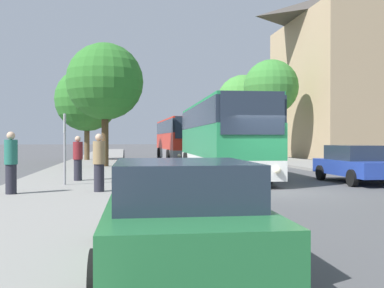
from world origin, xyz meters
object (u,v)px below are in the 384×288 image
(bus_front, at_px, (221,138))
(bus_middle, at_px, (180,139))
(parked_car_right_near, at_px, (357,163))
(parked_car_left_curb, at_px, (181,214))
(tree_right_far, at_px, (244,102))
(pedestrian_walking_back, at_px, (11,162))
(tree_right_mid, at_px, (271,87))
(tree_left_far, at_px, (87,100))
(bus_stop_sign, at_px, (65,140))
(tree_left_near, at_px, (105,82))
(pedestrian_waiting_near, at_px, (99,162))
(pedestrian_waiting_far, at_px, (78,158))

(bus_front, relative_size, bus_middle, 1.02)
(parked_car_right_near, bearing_deg, parked_car_left_curb, 52.70)
(tree_right_far, bearing_deg, bus_front, -107.49)
(pedestrian_walking_back, relative_size, tree_right_mid, 0.21)
(tree_left_far, relative_size, tree_right_far, 0.84)
(bus_front, distance_m, bus_stop_sign, 7.83)
(bus_stop_sign, height_order, tree_left_near, tree_left_near)
(pedestrian_waiting_near, bearing_deg, pedestrian_waiting_far, 94.49)
(bus_front, distance_m, pedestrian_waiting_far, 6.84)
(bus_stop_sign, bearing_deg, parked_car_right_near, 3.40)
(pedestrian_waiting_far, bearing_deg, bus_stop_sign, 0.72)
(tree_left_near, bearing_deg, pedestrian_waiting_near, -88.42)
(bus_middle, distance_m, pedestrian_waiting_near, 21.63)
(bus_front, xyz_separation_m, tree_left_far, (-7.20, 14.71, 2.94))
(parked_car_left_curb, height_order, pedestrian_walking_back, pedestrian_walking_back)
(tree_left_near, xyz_separation_m, tree_right_far, (13.38, 18.95, 0.54))
(bus_middle, relative_size, pedestrian_walking_back, 6.52)
(pedestrian_walking_back, bearing_deg, bus_stop_sign, -68.89)
(tree_right_mid, bearing_deg, tree_left_far, -173.38)
(pedestrian_waiting_near, xyz_separation_m, tree_right_mid, (13.09, 23.18, 5.11))
(bus_front, bearing_deg, tree_right_far, 74.26)
(pedestrian_waiting_near, height_order, tree_right_mid, tree_right_mid)
(pedestrian_waiting_near, bearing_deg, bus_front, 42.39)
(pedestrian_walking_back, bearing_deg, tree_left_near, -52.26)
(bus_front, xyz_separation_m, tree_right_mid, (7.95, 16.47, 4.35))
(pedestrian_waiting_far, relative_size, tree_left_near, 0.24)
(bus_middle, distance_m, tree_left_far, 7.70)
(pedestrian_waiting_far, bearing_deg, pedestrian_waiting_near, 25.59)
(pedestrian_walking_back, bearing_deg, parked_car_left_curb, 163.58)
(bus_front, relative_size, tree_right_far, 1.42)
(parked_car_right_near, relative_size, tree_right_far, 0.52)
(pedestrian_walking_back, height_order, tree_left_near, tree_left_near)
(pedestrian_waiting_far, bearing_deg, bus_middle, 171.77)
(pedestrian_waiting_far, bearing_deg, pedestrian_walking_back, -9.03)
(tree_left_far, bearing_deg, pedestrian_waiting_far, -86.49)
(bus_stop_sign, bearing_deg, tree_right_far, 64.20)
(tree_right_mid, bearing_deg, pedestrian_waiting_far, -125.92)
(bus_middle, distance_m, parked_car_right_near, 18.80)
(parked_car_left_curb, height_order, tree_right_far, tree_right_far)
(pedestrian_walking_back, distance_m, tree_right_mid, 28.53)
(bus_front, bearing_deg, tree_right_mid, 65.97)
(parked_car_left_curb, bearing_deg, pedestrian_walking_back, 118.14)
(bus_front, xyz_separation_m, pedestrian_waiting_near, (-5.14, -6.71, -0.76))
(bus_front, bearing_deg, parked_car_left_curb, -102.45)
(tree_left_far, height_order, tree_right_mid, tree_right_mid)
(bus_front, bearing_deg, parked_car_right_near, -38.10)
(pedestrian_waiting_far, relative_size, tree_left_far, 0.24)
(bus_middle, height_order, tree_right_far, tree_right_far)
(pedestrian_waiting_near, distance_m, tree_right_mid, 27.10)
(tree_right_mid, xyz_separation_m, tree_right_far, (-0.06, 8.58, -0.57))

